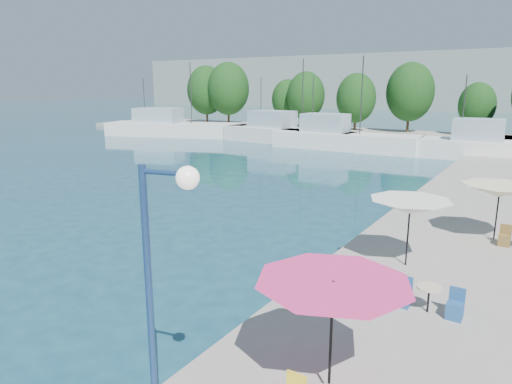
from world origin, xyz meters
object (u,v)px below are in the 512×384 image
Objects in this scene: trawler_01 at (175,128)px; umbrella_cream at (500,191)px; trawler_02 at (286,134)px; umbrella_pink at (333,293)px; umbrella_white at (410,207)px; street_lamp at (164,259)px; trawler_04 at (498,149)px; trawler_03 at (342,140)px.

umbrella_cream is at bearing -51.33° from trawler_01.
trawler_02 is 47.35m from umbrella_pink.
street_lamp reaches higher than umbrella_white.
trawler_02 is 5.62× the size of umbrella_pink.
trawler_01 is 57.52m from street_lamp.
umbrella_pink is (0.57, -39.67, 1.76)m from trawler_04.
umbrella_cream is at bearing 64.27° from umbrella_white.
trawler_04 is 27.15m from umbrella_cream.
trawler_01 is 50.18m from umbrella_cream.
trawler_03 is at bearing -19.90° from trawler_01.
trawler_03 is at bearing 96.66° from street_lamp.
trawler_03 is 1.08× the size of trawler_04.
umbrella_pink is at bearing 46.11° from street_lamp.
street_lamp is (-1.23, -10.64, 1.34)m from umbrella_white.
umbrella_pink reaches higher than umbrella_white.
trawler_02 is 1.20× the size of trawler_04.
trawler_02 is 38.10m from umbrella_cream.
umbrella_cream is (2.32, 4.82, -0.09)m from umbrella_white.
trawler_01 is 56.68m from umbrella_pink.
trawler_01 is at bearing 178.12° from trawler_03.
umbrella_cream is (25.45, -28.31, 1.58)m from trawler_02.
umbrella_white reaches higher than umbrella_cream.
trawler_03 is 5.08× the size of umbrella_pink.
umbrella_cream is (17.58, -26.49, 1.58)m from trawler_03.
umbrella_cream is at bearing 81.91° from umbrella_pink.
trawler_02 is 6.05× the size of umbrella_cream.
trawler_04 is at bearing 1.76° from trawler_02.
trawler_04 is 42.58m from street_lamp.
trawler_02 is at bearing 104.75° from street_lamp.
trawler_04 is at bearing 90.83° from umbrella_pink.
umbrella_pink reaches higher than umbrella_cream.
umbrella_white is 5.35m from umbrella_cream.
umbrella_cream is (1.80, 12.66, -0.18)m from umbrella_pink.
umbrella_cream is 0.58× the size of street_lamp.
trawler_04 reaches higher than umbrella_pink.
umbrella_pink is 1.08× the size of umbrella_cream.
trawler_01 is 1.28× the size of trawler_03.
trawler_02 is 23.11m from trawler_04.
trawler_03 is at bearing -8.06° from trawler_02.
trawler_01 is 7.00× the size of umbrella_cream.
street_lamp reaches higher than umbrella_pink.
trawler_01 reaches higher than umbrella_cream.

